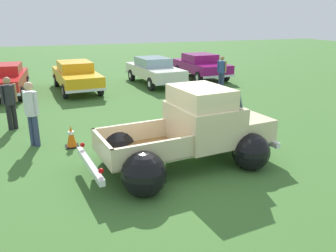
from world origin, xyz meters
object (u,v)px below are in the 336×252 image
at_px(show_car_3, 201,65).
at_px(spectator_0, 222,70).
at_px(lane_cone_0, 71,136).
at_px(show_car_2, 154,70).
at_px(vintage_pickup_truck, 194,134).
at_px(show_car_0, 4,79).
at_px(spectator_2, 9,100).
at_px(show_car_1, 76,75).
at_px(spectator_1, 31,110).

height_order(show_car_3, spectator_0, spectator_0).
bearing_deg(lane_cone_0, show_car_2, 57.41).
height_order(vintage_pickup_truck, show_car_2, vintage_pickup_truck).
bearing_deg(vintage_pickup_truck, show_car_0, 110.39).
distance_m(show_car_2, show_car_3, 3.28).
bearing_deg(spectator_0, show_car_2, -70.58).
height_order(show_car_2, spectator_2, spectator_2).
bearing_deg(show_car_2, vintage_pickup_truck, -17.46).
height_order(vintage_pickup_truck, spectator_0, vintage_pickup_truck).
height_order(spectator_2, lane_cone_0, spectator_2).
bearing_deg(lane_cone_0, vintage_pickup_truck, -38.49).
bearing_deg(show_car_1, spectator_1, -18.97).
height_order(show_car_1, spectator_2, spectator_2).
distance_m(show_car_0, show_car_2, 7.42).
distance_m(vintage_pickup_truck, show_car_1, 10.22).
bearing_deg(show_car_1, lane_cone_0, -11.34).
bearing_deg(spectator_2, spectator_0, 79.24).
xyz_separation_m(vintage_pickup_truck, show_car_3, (5.61, 11.12, 0.03)).
distance_m(show_car_0, lane_cone_0, 8.31).
height_order(spectator_0, lane_cone_0, spectator_0).
relative_size(spectator_2, lane_cone_0, 2.74).
height_order(show_car_0, spectator_1, spectator_1).
relative_size(show_car_1, show_car_2, 1.02).
distance_m(vintage_pickup_truck, spectator_0, 9.53).
bearing_deg(spectator_1, show_car_0, 55.75).
height_order(show_car_1, spectator_0, spectator_0).
bearing_deg(show_car_3, show_car_2, -77.54).
bearing_deg(show_car_2, spectator_1, -43.08).
distance_m(spectator_1, spectator_2, 1.96).
relative_size(show_car_0, spectator_2, 2.61).
bearing_deg(lane_cone_0, show_car_0, 105.50).
bearing_deg(show_car_1, vintage_pickup_truck, 5.95).
xyz_separation_m(show_car_0, show_car_2, (7.42, 0.14, 0.00)).
distance_m(spectator_2, lane_cone_0, 2.92).
bearing_deg(show_car_3, spectator_0, -8.07).
xyz_separation_m(show_car_1, show_car_3, (7.34, 1.04, 0.00)).
distance_m(vintage_pickup_truck, show_car_2, 10.62).
distance_m(show_car_1, show_car_2, 4.16).
bearing_deg(show_car_3, vintage_pickup_truck, -28.14).
height_order(show_car_1, show_car_3, same).
bearing_deg(vintage_pickup_truck, lane_cone_0, 135.83).
distance_m(show_car_1, spectator_0, 7.28).
distance_m(show_car_1, spectator_1, 7.67).
bearing_deg(show_car_1, spectator_0, 69.33).
bearing_deg(spectator_2, vintage_pickup_truck, 13.86).
relative_size(vintage_pickup_truck, spectator_2, 2.77).
bearing_deg(show_car_2, show_car_3, 99.57).
distance_m(spectator_0, spectator_2, 10.24).
distance_m(show_car_1, show_car_3, 7.41).
relative_size(show_car_3, spectator_1, 2.40).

